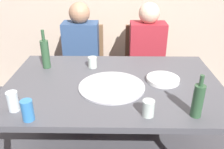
# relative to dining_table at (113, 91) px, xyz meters

# --- Properties ---
(dining_table) EXTENTS (1.54, 1.02, 0.74)m
(dining_table) POSITION_rel_dining_table_xyz_m (0.00, 0.00, 0.00)
(dining_table) COLOR #4C4C51
(dining_table) RESTS_ON ground_plane
(pizza_tray) EXTENTS (0.46, 0.46, 0.01)m
(pizza_tray) POSITION_rel_dining_table_xyz_m (-0.01, -0.07, 0.08)
(pizza_tray) COLOR #ADADB2
(pizza_tray) RESTS_ON dining_table
(wine_bottle) EXTENTS (0.06, 0.06, 0.31)m
(wine_bottle) POSITION_rel_dining_table_xyz_m (-0.55, 0.25, 0.19)
(wine_bottle) COLOR #2D5133
(wine_bottle) RESTS_ON dining_table
(beer_bottle) EXTENTS (0.06, 0.06, 0.26)m
(beer_bottle) POSITION_rel_dining_table_xyz_m (0.47, -0.40, 0.17)
(beer_bottle) COLOR #2D5133
(beer_bottle) RESTS_ON dining_table
(tumbler_near) EXTENTS (0.07, 0.07, 0.10)m
(tumbler_near) POSITION_rel_dining_table_xyz_m (0.20, -0.40, 0.12)
(tumbler_near) COLOR #B7C6BC
(tumbler_near) RESTS_ON dining_table
(tumbler_far) EXTENTS (0.07, 0.07, 0.12)m
(tumbler_far) POSITION_rel_dining_table_xyz_m (-0.58, -0.36, 0.13)
(tumbler_far) COLOR silver
(tumbler_far) RESTS_ON dining_table
(wine_glass) EXTENTS (0.07, 0.07, 0.09)m
(wine_glass) POSITION_rel_dining_table_xyz_m (-0.17, 0.26, 0.12)
(wine_glass) COLOR #B7C6BC
(wine_glass) RESTS_ON dining_table
(soda_can) EXTENTS (0.07, 0.07, 0.12)m
(soda_can) POSITION_rel_dining_table_xyz_m (-0.46, -0.45, 0.13)
(soda_can) COLOR #337AC1
(soda_can) RESTS_ON dining_table
(plate_stack) EXTENTS (0.24, 0.24, 0.03)m
(plate_stack) POSITION_rel_dining_table_xyz_m (0.36, 0.02, 0.09)
(plate_stack) COLOR white
(plate_stack) RESTS_ON dining_table
(chair_left) EXTENTS (0.44, 0.44, 0.90)m
(chair_left) POSITION_rel_dining_table_xyz_m (-0.35, 0.91, -0.16)
(chair_left) COLOR brown
(chair_left) RESTS_ON ground_plane
(chair_right) EXTENTS (0.44, 0.44, 0.90)m
(chair_right) POSITION_rel_dining_table_xyz_m (0.34, 0.91, -0.16)
(chair_right) COLOR brown
(chair_right) RESTS_ON ground_plane
(guest_in_sweater) EXTENTS (0.36, 0.56, 1.17)m
(guest_in_sweater) POSITION_rel_dining_table_xyz_m (-0.35, 0.76, -0.03)
(guest_in_sweater) COLOR navy
(guest_in_sweater) RESTS_ON ground_plane
(guest_in_beanie) EXTENTS (0.36, 0.56, 1.17)m
(guest_in_beanie) POSITION_rel_dining_table_xyz_m (0.34, 0.76, -0.03)
(guest_in_beanie) COLOR maroon
(guest_in_beanie) RESTS_ON ground_plane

